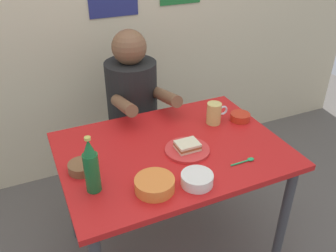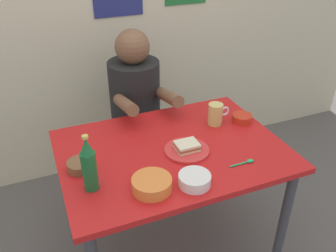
{
  "view_description": "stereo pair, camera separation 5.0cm",
  "coord_description": "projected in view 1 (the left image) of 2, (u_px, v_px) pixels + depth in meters",
  "views": [
    {
      "loc": [
        -0.61,
        -1.32,
        1.74
      ],
      "look_at": [
        0.0,
        0.05,
        0.84
      ],
      "focal_mm": 37.98,
      "sensor_mm": 36.0,
      "label": 1
    },
    {
      "loc": [
        -0.57,
        -1.34,
        1.74
      ],
      "look_at": [
        0.0,
        0.05,
        0.84
      ],
      "focal_mm": 37.98,
      "sensor_mm": 36.0,
      "label": 2
    }
  ],
  "objects": [
    {
      "name": "plate_orange",
      "position": [
        187.0,
        150.0,
        1.74
      ],
      "size": [
        0.22,
        0.22,
        0.01
      ],
      "primitive_type": "cylinder",
      "color": "red",
      "rests_on": "dining_table"
    },
    {
      "name": "stool",
      "position": [
        135.0,
        147.0,
        2.46
      ],
      "size": [
        0.34,
        0.34,
        0.45
      ],
      "color": "#4C4C51",
      "rests_on": "ground"
    },
    {
      "name": "rice_bowl_white",
      "position": [
        197.0,
        179.0,
        1.51
      ],
      "size": [
        0.14,
        0.14,
        0.05
      ],
      "color": "silver",
      "rests_on": "dining_table"
    },
    {
      "name": "sauce_bowl_chili",
      "position": [
        240.0,
        117.0,
        1.99
      ],
      "size": [
        0.11,
        0.11,
        0.04
      ],
      "color": "red",
      "rests_on": "dining_table"
    },
    {
      "name": "soup_bowl_orange",
      "position": [
        155.0,
        184.0,
        1.48
      ],
      "size": [
        0.17,
        0.17,
        0.05
      ],
      "color": "orange",
      "rests_on": "dining_table"
    },
    {
      "name": "condiment_bowl_brown",
      "position": [
        81.0,
        166.0,
        1.6
      ],
      "size": [
        0.12,
        0.12,
        0.04
      ],
      "color": "brown",
      "rests_on": "dining_table"
    },
    {
      "name": "beer_mug",
      "position": [
        214.0,
        113.0,
        1.95
      ],
      "size": [
        0.13,
        0.08,
        0.12
      ],
      "color": "#D1BC66",
      "rests_on": "dining_table"
    },
    {
      "name": "spoon",
      "position": [
        247.0,
        161.0,
        1.66
      ],
      "size": [
        0.13,
        0.02,
        0.01
      ],
      "color": "#26A559",
      "rests_on": "dining_table"
    },
    {
      "name": "beer_bottle",
      "position": [
        91.0,
        167.0,
        1.44
      ],
      "size": [
        0.06,
        0.06,
        0.26
      ],
      "color": "#19602D",
      "rests_on": "dining_table"
    },
    {
      "name": "dining_table",
      "position": [
        172.0,
        163.0,
        1.81
      ],
      "size": [
        1.1,
        0.8,
        0.74
      ],
      "color": "red",
      "rests_on": "ground"
    },
    {
      "name": "ground_plane",
      "position": [
        171.0,
        249.0,
        2.14
      ],
      "size": [
        6.0,
        6.0,
        0.0
      ],
      "primitive_type": "plane",
      "color": "#59544F"
    },
    {
      "name": "sandwich",
      "position": [
        187.0,
        146.0,
        1.72
      ],
      "size": [
        0.11,
        0.09,
        0.04
      ],
      "color": "beige",
      "rests_on": "plate_orange"
    },
    {
      "name": "person_seated",
      "position": [
        132.0,
        94.0,
        2.24
      ],
      "size": [
        0.33,
        0.56,
        0.72
      ],
      "color": "black",
      "rests_on": "stool"
    }
  ]
}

